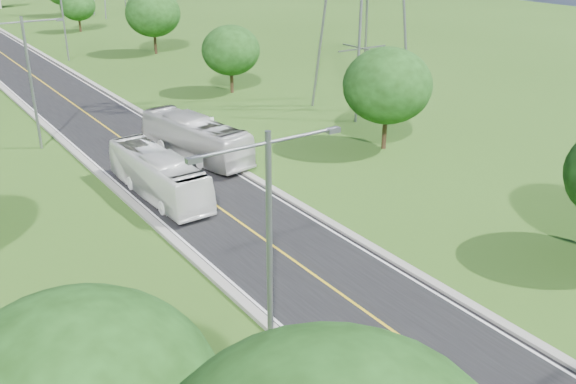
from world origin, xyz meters
The scene contains 14 objects.
ground centered at (0.00, 60.00, 0.00)m, with size 260.00×260.00×0.00m, color #2C4E16.
road centered at (0.00, 66.00, 0.03)m, with size 8.00×150.00×0.06m, color black.
curb_left centered at (-4.25, 66.00, 0.11)m, with size 0.50×150.00×0.22m, color gray.
curb_right centered at (4.25, 66.00, 0.11)m, with size 0.50×150.00×0.22m, color gray.
speed_limit_sign centered at (5.20, 37.98, 1.60)m, with size 0.55×0.09×2.40m.
streetlight_near_left centered at (-6.00, 12.00, 5.94)m, with size 5.90×0.25×10.00m.
streetlight_mid_left centered at (-6.00, 45.00, 5.94)m, with size 5.90×0.25×10.00m.
streetlight_far_right centered at (6.00, 78.00, 5.94)m, with size 5.90×0.25×10.00m.
tree_rb centered at (16.00, 30.00, 4.95)m, with size 6.72×6.72×7.82m.
tree_rc centered at (15.00, 52.00, 4.33)m, with size 5.88×5.88×6.84m.
tree_rd centered at (17.00, 76.00, 5.27)m, with size 7.14×7.14×8.30m.
tree_re centered at (14.50, 100.00, 4.02)m, with size 5.46×5.46×6.35m.
bus_outbound centered at (2.95, 36.17, 1.58)m, with size 2.55×10.91×3.04m, color silver.
bus_inbound centered at (-2.26, 30.95, 1.52)m, with size 2.45×10.46×2.91m, color white.
Camera 1 is at (-16.67, -4.88, 16.28)m, focal length 40.00 mm.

